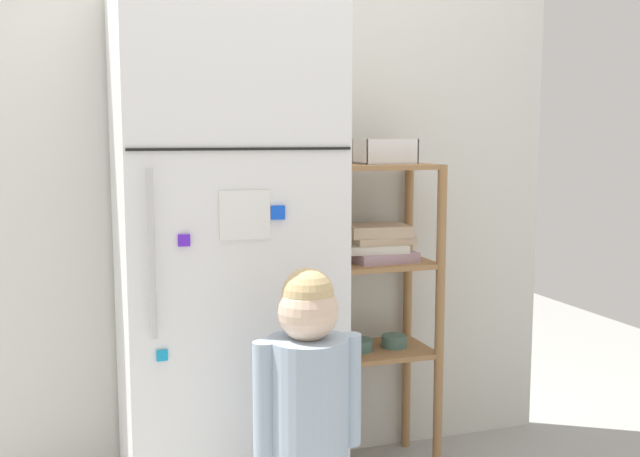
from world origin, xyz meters
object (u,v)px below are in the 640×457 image
object	(u,v)px
child_standing	(308,403)
fruit_bin	(386,154)
pantry_shelf_unit	(377,278)
refrigerator	(222,259)

from	to	relation	value
child_standing	fruit_bin	distance (m)	1.14
pantry_shelf_unit	fruit_bin	xyz separation A→B (m)	(0.04, 0.01, 0.48)
pantry_shelf_unit	refrigerator	bearing A→B (deg)	-164.72
refrigerator	fruit_bin	world-z (taller)	refrigerator
refrigerator	child_standing	world-z (taller)	refrigerator
refrigerator	fruit_bin	distance (m)	0.78
refrigerator	pantry_shelf_unit	distance (m)	0.67
pantry_shelf_unit	fruit_bin	world-z (taller)	fruit_bin
refrigerator	fruit_bin	size ratio (longest dim) A/B	8.43
refrigerator	pantry_shelf_unit	size ratio (longest dim) A/B	1.49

